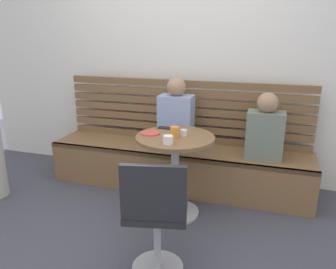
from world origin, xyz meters
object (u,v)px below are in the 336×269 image
object	(u,v)px
cup_ceramic_white	(168,140)
booth_bench	(177,167)
cup_espresso_small	(184,133)
phone_on_table	(166,128)
plate_small	(150,133)
cafe_table	(175,160)
cup_tumbler_orange	(174,132)
person_adult	(176,117)
white_chair	(156,214)
person_child_left	(265,130)

from	to	relation	value
cup_ceramic_white	booth_bench	bearing A→B (deg)	99.88
cup_espresso_small	cup_ceramic_white	world-z (taller)	cup_ceramic_white
phone_on_table	plate_small	bearing A→B (deg)	164.91
cup_espresso_small	cup_ceramic_white	bearing A→B (deg)	-104.42
cafe_table	cup_espresso_small	size ratio (longest dim) A/B	13.21
cup_tumbler_orange	plate_small	world-z (taller)	cup_tumbler_orange
booth_bench	person_adult	distance (m)	0.54
booth_bench	cafe_table	xyz separation A→B (m)	(0.13, -0.53, 0.30)
white_chair	cup_espresso_small	distance (m)	0.89
plate_small	cup_espresso_small	bearing A→B (deg)	5.15
cup_ceramic_white	plate_small	size ratio (longest dim) A/B	0.47
cup_espresso_small	plate_small	distance (m)	0.30
cafe_table	white_chair	bearing A→B (deg)	-82.50
booth_bench	plate_small	size ratio (longest dim) A/B	15.88
cup_espresso_small	phone_on_table	bearing A→B (deg)	141.40
booth_bench	person_adult	world-z (taller)	person_adult
white_chair	plate_small	xyz separation A→B (m)	(-0.34, 0.81, 0.28)
cup_tumbler_orange	cup_espresso_small	distance (m)	0.11
person_child_left	cup_espresso_small	distance (m)	0.81
booth_bench	person_child_left	distance (m)	0.99
white_chair	cup_ceramic_white	distance (m)	0.68
person_child_left	person_adult	bearing A→B (deg)	176.96
white_chair	cup_tumbler_orange	xyz separation A→B (m)	(-0.10, 0.76, 0.33)
person_adult	cup_espresso_small	distance (m)	0.56
cup_tumbler_orange	phone_on_table	size ratio (longest dim) A/B	0.71
person_child_left	phone_on_table	xyz separation A→B (m)	(-0.88, -0.30, 0.03)
cafe_table	cup_tumbler_orange	bearing A→B (deg)	-81.54
cafe_table	cup_ceramic_white	size ratio (longest dim) A/B	9.25
white_chair	person_child_left	bearing A→B (deg)	64.72
cup_ceramic_white	cup_tumbler_orange	bearing A→B (deg)	88.33
phone_on_table	cup_tumbler_orange	bearing A→B (deg)	-142.95
person_child_left	phone_on_table	bearing A→B (deg)	-161.37
phone_on_table	cup_ceramic_white	bearing A→B (deg)	-154.30
cup_ceramic_white	cup_espresso_small	bearing A→B (deg)	75.58
person_child_left	cup_tumbler_orange	size ratio (longest dim) A/B	6.31
cafe_table	white_chair	size ratio (longest dim) A/B	0.87
booth_bench	person_child_left	world-z (taller)	person_child_left
person_adult	person_child_left	bearing A→B (deg)	-3.04
cup_tumbler_orange	cup_espresso_small	size ratio (longest dim) A/B	1.79
cafe_table	person_child_left	bearing A→B (deg)	34.58
plate_small	phone_on_table	bearing A→B (deg)	69.51
cafe_table	cup_espresso_small	xyz separation A→B (m)	(0.07, 0.03, 0.25)
person_child_left	cup_tumbler_orange	bearing A→B (deg)	-142.16
cafe_table	phone_on_table	world-z (taller)	phone_on_table
white_chair	cup_ceramic_white	xyz separation A→B (m)	(-0.10, 0.59, 0.31)
person_child_left	cup_espresso_small	bearing A→B (deg)	-144.40
plate_small	person_child_left	bearing A→B (deg)	27.57
cafe_table	cup_ceramic_white	bearing A→B (deg)	-89.02
white_chair	phone_on_table	world-z (taller)	white_chair
person_adult	person_child_left	size ratio (longest dim) A/B	1.15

